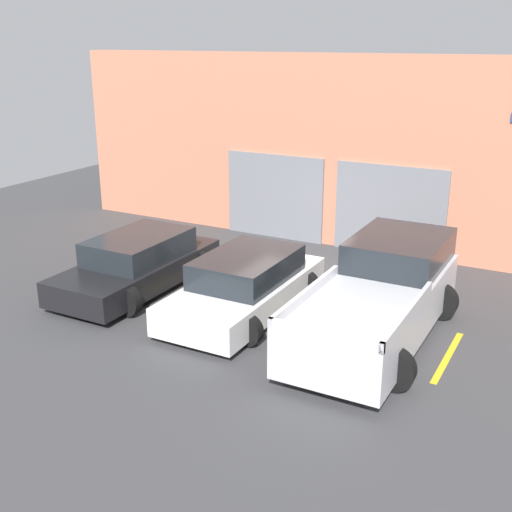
{
  "coord_description": "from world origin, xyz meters",
  "views": [
    {
      "loc": [
        6.14,
        -13.01,
        5.53
      ],
      "look_at": [
        0.0,
        -1.65,
        1.1
      ],
      "focal_mm": 45.0,
      "sensor_mm": 36.0,
      "label": 1
    }
  ],
  "objects": [
    {
      "name": "ground_plane",
      "position": [
        0.0,
        0.0,
        0.0
      ],
      "size": [
        28.0,
        28.0,
        0.0
      ],
      "primitive_type": "plane",
      "color": "#3D3D3F"
    },
    {
      "name": "shophouse_building",
      "position": [
        -0.0,
        3.29,
        2.53
      ],
      "size": [
        16.85,
        0.68,
        5.13
      ],
      "color": "#D17A5B",
      "rests_on": "ground"
    },
    {
      "name": "pickup_truck",
      "position": [
        2.83,
        -1.87,
        0.81
      ],
      "size": [
        2.46,
        5.18,
        1.71
      ],
      "color": "silver",
      "rests_on": "ground"
    },
    {
      "name": "sedan_white",
      "position": [
        0.0,
        -2.12,
        0.59
      ],
      "size": [
        2.21,
        4.31,
        1.26
      ],
      "color": "white",
      "rests_on": "ground"
    },
    {
      "name": "sedan_side",
      "position": [
        -2.83,
        -2.12,
        0.59
      ],
      "size": [
        2.22,
        4.34,
        1.26
      ],
      "color": "black",
      "rests_on": "ground"
    },
    {
      "name": "parking_stripe_far_left",
      "position": [
        -4.25,
        -2.15,
        0.0
      ],
      "size": [
        0.12,
        2.2,
        0.01
      ],
      "primitive_type": "cube",
      "color": "gold",
      "rests_on": "ground"
    },
    {
      "name": "parking_stripe_left",
      "position": [
        -1.42,
        -2.15,
        0.0
      ],
      "size": [
        0.12,
        2.2,
        0.01
      ],
      "primitive_type": "cube",
      "color": "gold",
      "rests_on": "ground"
    },
    {
      "name": "parking_stripe_centre",
      "position": [
        1.42,
        -2.15,
        0.0
      ],
      "size": [
        0.12,
        2.2,
        0.01
      ],
      "primitive_type": "cube",
      "color": "gold",
      "rests_on": "ground"
    },
    {
      "name": "parking_stripe_right",
      "position": [
        4.25,
        -2.15,
        0.0
      ],
      "size": [
        0.12,
        2.2,
        0.01
      ],
      "primitive_type": "cube",
      "color": "gold",
      "rests_on": "ground"
    }
  ]
}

